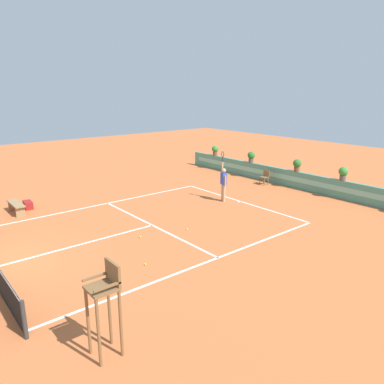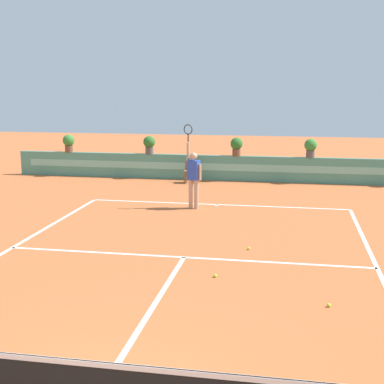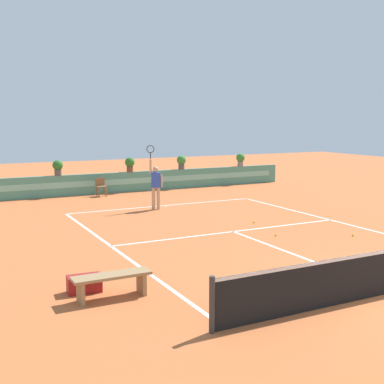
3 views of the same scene
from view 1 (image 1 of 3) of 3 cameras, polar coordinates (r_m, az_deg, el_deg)
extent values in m
plane|color=#BC6033|center=(15.76, -7.39, -5.44)|extent=(60.00, 60.00, 0.00)
cube|color=white|center=(19.33, 7.55, -1.46)|extent=(8.22, 0.10, 0.01)
cube|color=white|center=(15.96, -6.17, -5.12)|extent=(8.22, 0.10, 0.01)
cube|color=white|center=(14.60, -16.81, -7.74)|extent=(0.10, 6.40, 0.01)
cube|color=white|center=(19.18, -14.09, -1.94)|extent=(0.10, 11.89, 0.01)
cube|color=white|center=(12.70, 2.50, -10.68)|extent=(0.10, 11.89, 0.01)
cube|color=white|center=(19.26, 7.34, -1.51)|extent=(0.10, 0.20, 0.01)
cylinder|color=#333333|center=(9.77, -24.50, -17.55)|extent=(0.10, 0.10, 1.00)
cube|color=#4C8E7A|center=(22.60, 15.45, 1.90)|extent=(18.00, 0.20, 1.00)
cube|color=#7ABCA8|center=(22.51, 15.31, 1.99)|extent=(17.10, 0.01, 0.28)
cylinder|color=brown|center=(8.69, -15.77, -18.72)|extent=(0.07, 0.07, 1.60)
cylinder|color=brown|center=(8.30, -14.24, -20.41)|extent=(0.07, 0.07, 1.60)
cylinder|color=brown|center=(8.86, -12.61, -17.77)|extent=(0.07, 0.07, 1.60)
cylinder|color=brown|center=(8.48, -10.95, -19.35)|extent=(0.07, 0.07, 1.60)
cube|color=brown|center=(8.14, -13.77, -14.22)|extent=(0.60, 0.60, 0.06)
cube|color=brown|center=(8.11, -12.14, -12.05)|extent=(0.60, 0.06, 0.48)
cube|color=brown|center=(8.29, -14.67, -12.54)|extent=(0.06, 0.60, 0.04)
cube|color=brown|center=(7.85, -12.95, -14.08)|extent=(0.06, 0.60, 0.04)
cylinder|color=brown|center=(22.94, 10.44, 1.70)|extent=(0.05, 0.05, 0.45)
cylinder|color=brown|center=(22.72, 11.11, 1.54)|extent=(0.05, 0.05, 0.45)
cylinder|color=brown|center=(23.21, 11.01, 1.83)|extent=(0.05, 0.05, 0.45)
cylinder|color=brown|center=(22.99, 11.68, 1.67)|extent=(0.05, 0.05, 0.45)
cube|color=brown|center=(22.91, 11.09, 2.28)|extent=(0.44, 0.44, 0.04)
cube|color=brown|center=(23.02, 11.44, 2.83)|extent=(0.44, 0.04, 0.36)
cube|color=#99754C|center=(19.79, -25.96, -1.87)|extent=(0.08, 0.40, 0.45)
cube|color=#99754C|center=(18.59, -25.00, -2.81)|extent=(0.08, 0.40, 0.45)
cube|color=#99754C|center=(19.12, -25.58, -1.59)|extent=(1.60, 0.44, 0.06)
cube|color=maroon|center=(19.71, -24.02, -1.83)|extent=(0.73, 0.42, 0.36)
cylinder|color=tan|center=(19.10, 4.98, -0.19)|extent=(0.14, 0.14, 0.90)
cylinder|color=tan|center=(19.28, 4.75, -0.04)|extent=(0.14, 0.14, 0.90)
cube|color=#2D4CB7|center=(19.00, 4.91, 2.06)|extent=(0.42, 0.34, 0.60)
sphere|color=tan|center=(18.90, 4.94, 3.33)|extent=(0.22, 0.22, 0.22)
cylinder|color=tan|center=(19.06, 4.72, 3.80)|extent=(0.09, 0.09, 0.55)
cylinder|color=black|center=(18.98, 4.75, 5.04)|extent=(0.04, 0.04, 0.24)
torus|color=#262626|center=(18.93, 4.77, 5.82)|extent=(0.30, 0.14, 0.31)
cylinder|color=tan|center=(18.82, 5.17, 1.76)|extent=(0.09, 0.09, 0.50)
sphere|color=#CCE033|center=(12.53, -7.24, -11.01)|extent=(0.07, 0.07, 0.07)
sphere|color=#CCE033|center=(14.72, -8.03, -6.88)|extent=(0.07, 0.07, 0.07)
sphere|color=#CCE033|center=(15.36, -0.75, -5.75)|extent=(0.07, 0.07, 0.07)
cylinder|color=brown|center=(26.91, 3.59, 5.95)|extent=(0.32, 0.32, 0.28)
sphere|color=#387F33|center=(26.85, 3.60, 6.67)|extent=(0.48, 0.48, 0.48)
cylinder|color=brown|center=(22.38, 15.89, 3.42)|extent=(0.32, 0.32, 0.28)
sphere|color=#2D6B28|center=(22.31, 15.95, 4.28)|extent=(0.48, 0.48, 0.48)
cylinder|color=#514C47|center=(24.52, 9.11, 4.84)|extent=(0.32, 0.32, 0.28)
sphere|color=#2D6B28|center=(24.46, 9.14, 5.63)|extent=(0.48, 0.48, 0.48)
cylinder|color=#514C47|center=(20.93, 22.27, 2.04)|extent=(0.32, 0.32, 0.28)
sphere|color=#387F33|center=(20.86, 22.36, 2.95)|extent=(0.48, 0.48, 0.48)
camera|label=2|loc=(10.98, -55.39, -0.98)|focal=50.82mm
camera|label=3|loc=(21.71, -53.44, 3.98)|focal=46.66mm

